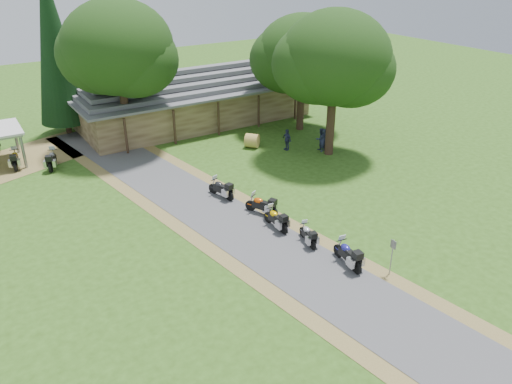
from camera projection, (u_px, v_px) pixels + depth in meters
ground at (303, 268)px, 24.64m from camera, size 120.00×120.00×0.00m
driveway at (251, 236)px, 27.42m from camera, size 51.95×51.95×0.00m
lodge at (194, 95)px, 44.62m from camera, size 21.40×9.40×4.90m
motorcycle_row_a at (348, 253)px, 24.61m from camera, size 0.93×2.08×1.37m
motorcycle_row_b at (308, 234)px, 26.50m from camera, size 0.94×1.76×1.15m
motorcycle_row_c at (276, 218)px, 27.90m from camera, size 0.63×1.89×1.29m
motorcycle_row_d at (261, 204)px, 29.37m from camera, size 1.39×2.02×1.32m
motorcycle_row_e at (221, 188)px, 31.40m from camera, size 1.08×2.01×1.31m
motorcycle_carport_a at (15, 158)px, 35.70m from camera, size 1.08×2.13×1.39m
motorcycle_carport_b at (52, 159)px, 35.60m from camera, size 1.41×2.17×1.42m
person_a at (324, 138)px, 38.40m from camera, size 0.70×0.59×2.14m
person_b at (321, 137)px, 38.78m from camera, size 0.60×0.45×2.03m
person_c at (287, 138)px, 38.70m from camera, size 0.42×0.58×1.98m
hay_bale at (252, 141)px, 39.38m from camera, size 1.50×1.49×1.10m
sign_post at (392, 257)px, 23.75m from camera, size 0.35×0.06×1.93m
oak_lodge_left at (120, 68)px, 37.03m from camera, size 8.21×8.21×12.47m
oak_lodge_right at (302, 70)px, 41.36m from camera, size 7.72×7.72×10.33m
oak_driveway at (334, 77)px, 35.78m from camera, size 7.94×7.94×11.77m
cedar_near at (55, 50)px, 39.69m from camera, size 4.10×4.10×13.83m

